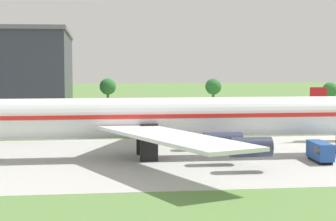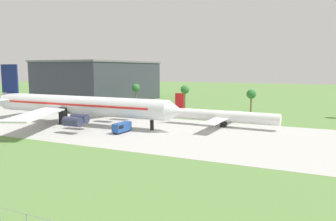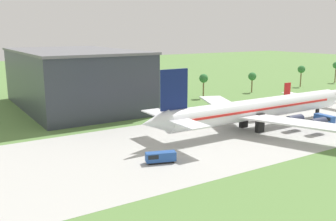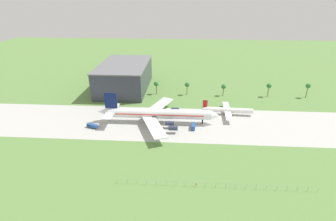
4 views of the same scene
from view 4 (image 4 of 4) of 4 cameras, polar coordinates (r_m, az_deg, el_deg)
name	(u,v)px [view 4 (image 4 of 4)]	position (r m, az deg, el deg)	size (l,w,h in m)	color
ground_plane	(206,124)	(157.48, 8.36, -2.98)	(600.00, 600.00, 0.00)	#5B8442
taxiway_strip	(206,124)	(157.48, 8.36, -2.97)	(320.00, 44.00, 0.02)	#B2B2AD
jet_airliner	(157,114)	(155.79, -2.34, -0.71)	(72.61, 57.01, 18.24)	white
regional_aircraft	(227,110)	(170.75, 12.76, 0.07)	(31.81, 28.66, 9.29)	white
baggage_tug	(92,126)	(157.74, -16.24, -3.20)	(6.60, 3.85, 2.33)	black
catering_van	(193,126)	(151.00, 5.52, -3.47)	(2.30, 6.27, 2.69)	black
perimeter_fence	(216,184)	(110.91, 10.37, -15.55)	(80.10, 0.10, 2.10)	gray
no_stopping_sign	(196,185)	(110.24, 6.14, -15.79)	(0.44, 0.08, 1.68)	gray
terminal_building	(125,76)	(213.39, -9.42, 7.39)	(36.72, 61.20, 20.40)	#333842
palm_tree_row	(228,86)	(200.53, 12.99, 5.31)	(115.01, 3.60, 11.03)	brown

